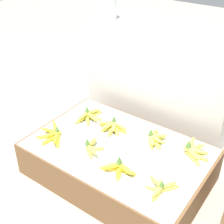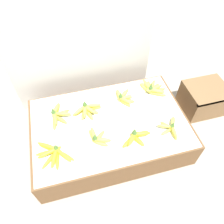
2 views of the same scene
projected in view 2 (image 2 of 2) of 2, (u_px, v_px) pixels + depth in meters
name	position (u px, v px, depth m)	size (l,w,h in m)	color
ground_plane	(110.00, 140.00, 1.81)	(10.00, 10.00, 0.00)	#A89E8E
display_platform	(109.00, 131.00, 1.71)	(1.16, 0.76, 0.25)	brown
back_vendor_table	(77.00, 44.00, 1.95)	(1.17, 0.56, 0.84)	beige
wooden_crate	(204.00, 98.00, 1.94)	(0.35, 0.30, 0.25)	olive
banana_bunch_front_left	(54.00, 153.00, 1.43)	(0.25, 0.23, 0.09)	yellow
banana_bunch_front_midleft	(97.00, 138.00, 1.49)	(0.14, 0.17, 0.10)	#DBCC4C
banana_bunch_front_midright	(136.00, 137.00, 1.50)	(0.22, 0.13, 0.11)	yellow
banana_bunch_front_right	(171.00, 127.00, 1.55)	(0.18, 0.20, 0.09)	#DBCC4C
banana_bunch_middle_left	(57.00, 115.00, 1.62)	(0.16, 0.25, 0.11)	gold
banana_bunch_middle_midleft	(87.00, 110.00, 1.65)	(0.24, 0.14, 0.10)	#DBCC4C
banana_bunch_middle_midright	(123.00, 97.00, 1.73)	(0.14, 0.21, 0.10)	#DBCC4C
banana_bunch_middle_right	(152.00, 88.00, 1.79)	(0.20, 0.22, 0.11)	#DBCC4C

